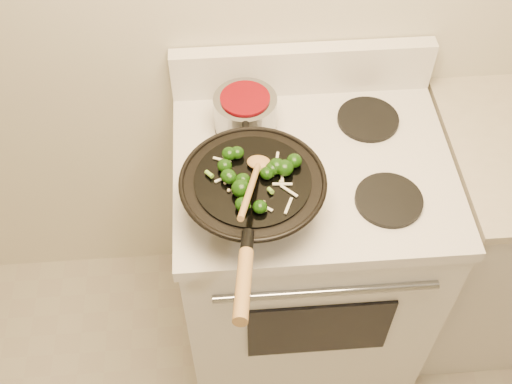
{
  "coord_description": "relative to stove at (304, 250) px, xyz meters",
  "views": [
    {
      "loc": [
        -0.48,
        0.02,
        2.27
      ],
      "look_at": [
        -0.41,
        1.0,
        1.02
      ],
      "focal_mm": 45.0,
      "sensor_mm": 36.0,
      "label": 1
    }
  ],
  "objects": [
    {
      "name": "wooden_spoon",
      "position": [
        -0.18,
        -0.18,
        0.61
      ],
      "size": [
        0.1,
        0.27,
        0.11
      ],
      "color": "#A17640",
      "rests_on": "wok"
    },
    {
      "name": "stove",
      "position": [
        0.0,
        0.0,
        0.0
      ],
      "size": [
        0.78,
        0.67,
        1.08
      ],
      "color": "white",
      "rests_on": "ground"
    },
    {
      "name": "saucepan",
      "position": [
        -0.18,
        0.15,
        0.52
      ],
      "size": [
        0.18,
        0.29,
        0.11
      ],
      "color": "gray",
      "rests_on": "stove"
    },
    {
      "name": "stirfry",
      "position": [
        -0.18,
        -0.15,
        0.59
      ],
      "size": [
        0.24,
        0.21,
        0.04
      ],
      "color": "black",
      "rests_on": "wok"
    },
    {
      "name": "wok",
      "position": [
        -0.18,
        -0.16,
        0.53
      ],
      "size": [
        0.37,
        0.61,
        0.2
      ],
      "color": "black",
      "rests_on": "stove"
    }
  ]
}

